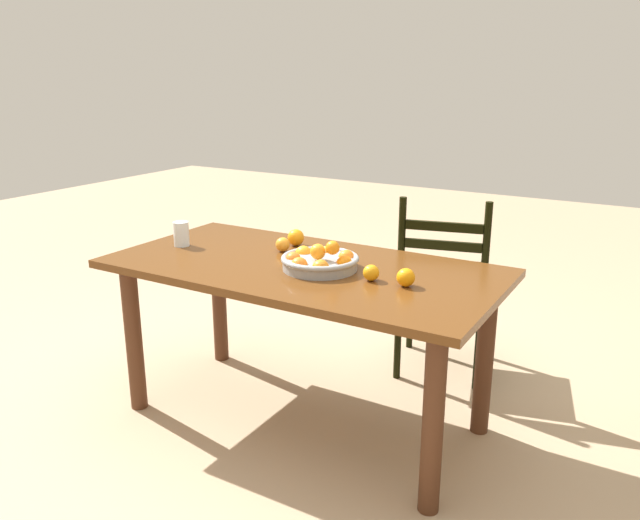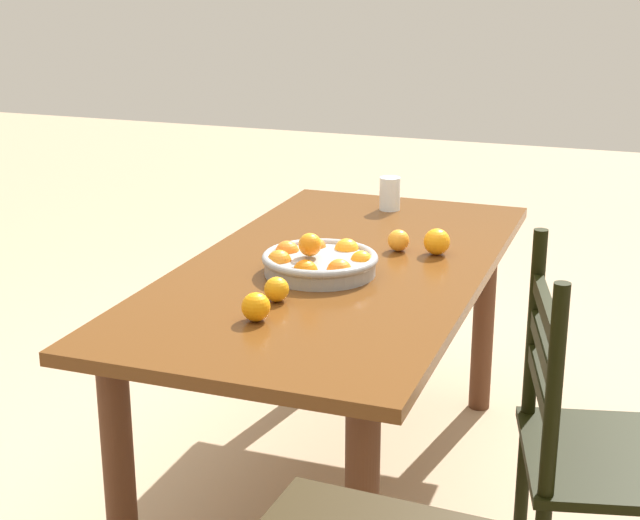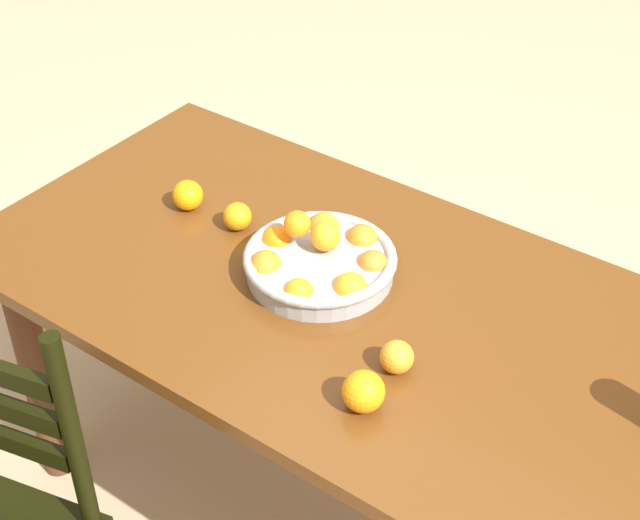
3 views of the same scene
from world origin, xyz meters
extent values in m
plane|color=tan|center=(0.00, 0.00, 0.00)|extent=(12.00, 12.00, 0.00)
cube|color=#583011|center=(0.00, 0.00, 0.73)|extent=(1.69, 0.84, 0.03)
cylinder|color=#4B2917|center=(-0.73, -0.31, 0.35)|extent=(0.08, 0.08, 0.71)
cylinder|color=#4B2917|center=(0.73, -0.31, 0.35)|extent=(0.08, 0.08, 0.71)
cylinder|color=#4B2917|center=(-0.73, 0.31, 0.35)|extent=(0.08, 0.08, 0.71)
cube|color=black|center=(0.35, 0.84, 0.46)|extent=(0.55, 0.55, 0.03)
cylinder|color=black|center=(0.20, 0.59, 0.22)|extent=(0.04, 0.04, 0.44)
cylinder|color=black|center=(0.60, 0.69, 0.71)|extent=(0.04, 0.04, 0.49)
cylinder|color=black|center=(0.20, 0.59, 0.71)|extent=(0.04, 0.04, 0.49)
cube|color=black|center=(0.40, 0.64, 0.64)|extent=(0.36, 0.11, 0.04)
cube|color=black|center=(0.40, 0.64, 0.73)|extent=(0.36, 0.11, 0.04)
cube|color=black|center=(0.40, 0.64, 0.83)|extent=(0.36, 0.11, 0.04)
cylinder|color=#97999B|center=(0.10, -0.02, 0.77)|extent=(0.31, 0.31, 0.05)
torus|color=#97999B|center=(0.10, -0.02, 0.79)|extent=(0.33, 0.33, 0.02)
sphere|color=orange|center=(0.22, -0.02, 0.78)|extent=(0.07, 0.07, 0.07)
sphere|color=orange|center=(0.18, 0.07, 0.78)|extent=(0.07, 0.07, 0.07)
sphere|color=orange|center=(0.07, 0.09, 0.78)|extent=(0.06, 0.06, 0.06)
sphere|color=orange|center=(-0.01, 0.02, 0.78)|extent=(0.07, 0.07, 0.07)
sphere|color=orange|center=(0.00, -0.07, 0.78)|extent=(0.07, 0.07, 0.07)
sphere|color=orange|center=(0.07, -0.13, 0.78)|extent=(0.07, 0.07, 0.07)
sphere|color=orange|center=(0.16, -0.12, 0.78)|extent=(0.07, 0.07, 0.07)
sphere|color=orange|center=(0.16, -0.02, 0.85)|extent=(0.06, 0.06, 0.06)
sphere|color=orange|center=(0.11, -0.05, 0.83)|extent=(0.07, 0.07, 0.07)
sphere|color=orange|center=(0.50, -0.04, 0.78)|extent=(0.07, 0.07, 0.07)
sphere|color=orange|center=(-0.19, 0.25, 0.78)|extent=(0.08, 0.08, 0.08)
sphere|color=orange|center=(-0.19, 0.13, 0.78)|extent=(0.07, 0.07, 0.07)
sphere|color=orange|center=(0.35, -0.05, 0.78)|extent=(0.06, 0.06, 0.06)
cylinder|color=silver|center=(-0.66, -0.03, 0.80)|extent=(0.07, 0.07, 0.12)
camera|label=1|loc=(1.38, -2.19, 1.54)|focal=35.51mm
camera|label=2|loc=(2.50, 0.85, 1.59)|focal=53.76mm
camera|label=3|loc=(-0.84, 1.28, 2.02)|focal=53.96mm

